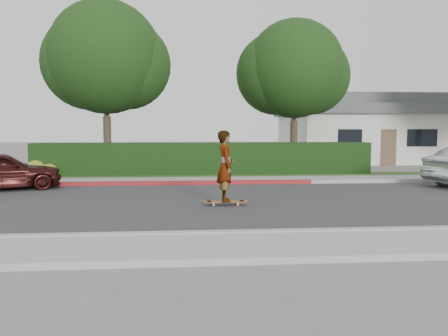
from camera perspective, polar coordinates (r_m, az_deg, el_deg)
The scene contains 16 objects.
ground at distance 13.05m, azimuth 11.95°, elevation -4.29°, with size 120.00×120.00×0.00m, color slate.
road at distance 13.05m, azimuth 11.95°, elevation -4.27°, with size 60.00×8.00×0.01m, color #2D2D30.
curb_near at distance 9.25m, azimuth 19.26°, elevation -7.86°, with size 60.00×0.20×0.15m, color #9E9E99.
sidewalk_near at distance 8.46m, azimuth 21.75°, elevation -9.24°, with size 60.00×1.60×0.12m, color gray.
curb_far at distance 16.97m, azimuth 8.01°, elevation -1.82°, with size 60.00×0.20×0.15m, color #9E9E99.
curb_red_section at distance 16.61m, azimuth -9.08°, elevation -1.97°, with size 12.00×0.21×0.15m, color maroon.
sidewalk_far at distance 17.84m, azimuth 7.38°, elevation -1.52°, with size 60.00×1.60×0.12m, color gray.
planting_strip at distance 19.40m, azimuth 6.40°, elevation -1.01°, with size 60.00×1.60×0.10m, color #2D4C1E.
hedge at distance 19.59m, azimuth -2.57°, elevation 1.13°, with size 15.00×1.00×1.50m, color black.
flowering_shrub at distance 20.16m, azimuth -22.83°, elevation -0.34°, with size 1.40×1.00×0.90m.
tree_left at distance 21.60m, azimuth -15.16°, elevation 13.34°, with size 5.99×5.21×8.00m.
tree_center at distance 22.31m, azimuth 9.06°, elevation 12.25°, with size 5.66×4.84×7.44m.
house at distance 30.65m, azimuth 17.88°, elevation 4.84°, with size 10.60×8.60×4.30m.
skateboard at distance 12.04m, azimuth 0.19°, elevation -4.44°, with size 1.25×0.26×0.12m.
skateboarder at distance 11.91m, azimuth 0.19°, elevation 0.26°, with size 0.71×0.46×1.94m, color white.
car_maroon at distance 16.87m, azimuth -27.24°, elevation -0.32°, with size 1.60×3.98×1.36m, color #361211.
Camera 1 is at (-3.70, -12.33, 2.10)m, focal length 35.00 mm.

